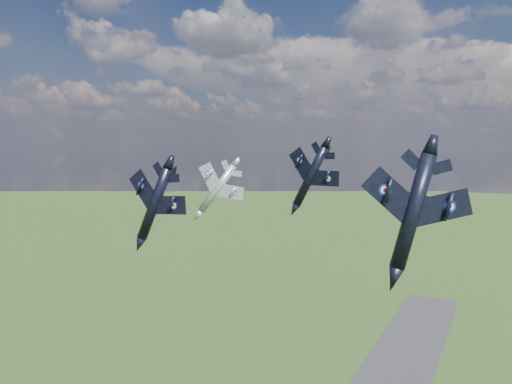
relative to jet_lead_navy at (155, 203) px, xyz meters
The scene contains 4 objects.
jet_lead_navy is the anchor object (origin of this frame).
jet_right_navy 40.05m from the jet_lead_navy, 19.33° to the right, with size 9.84×13.72×2.84m, color black, non-canonical shape.
jet_high_navy 25.69m from the jet_lead_navy, 50.79° to the left, with size 10.62×14.81×3.06m, color black, non-canonical shape.
jet_left_silver 28.43m from the jet_lead_navy, 103.12° to the left, with size 11.20×15.61×3.23m, color #93959C, non-canonical shape.
Camera 1 is at (36.77, -54.14, 89.16)m, focal length 35.00 mm.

